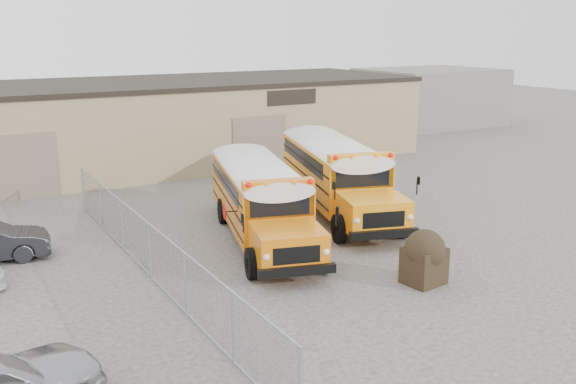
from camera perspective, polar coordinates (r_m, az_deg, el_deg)
ground at (r=20.57m, az=6.92°, el=-7.21°), size 120.00×120.00×0.00m
warehouse at (r=37.45m, az=-11.59°, el=6.15°), size 30.20×10.20×4.67m
chainlink_fence at (r=20.20m, az=-12.16°, el=-5.12°), size 0.07×18.07×1.81m
distant_building_right at (r=53.24m, az=12.44°, el=8.27°), size 10.00×8.00×4.40m
school_bus_left at (r=29.17m, az=-4.81°, el=2.67°), size 4.89×9.99×2.84m
school_bus_right at (r=33.09m, az=1.08°, el=4.30°), size 5.37×10.64×3.03m
tarp_bundle at (r=19.82m, az=12.03°, el=-5.60°), size 1.26×1.24×1.69m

